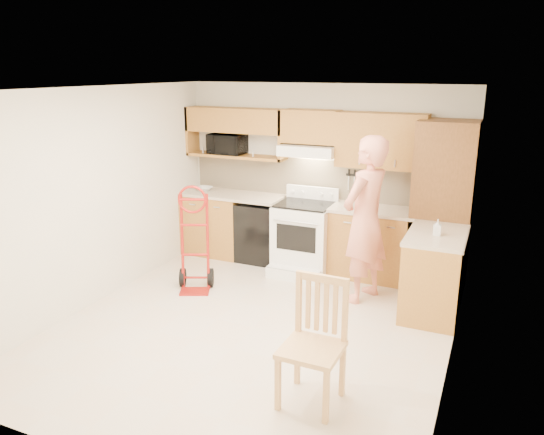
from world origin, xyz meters
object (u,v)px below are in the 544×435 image
Objects in this scene: hand_truck at (194,244)px; dining_chair at (312,345)px; range at (303,232)px; microwave at (227,144)px; person at (365,220)px.

hand_truck is 2.66m from dining_chair.
hand_truck is (-1.01, -1.14, 0.05)m from range.
microwave reaches higher than hand_truck.
person is at bearing 94.89° from dining_chair.
person reaches higher than microwave.
microwave is 0.49× the size of dining_chair.
range is 2.97m from dining_chair.
range is 1.52m from hand_truck.
range reaches higher than dining_chair.
hand_truck is at bearing -54.13° from person.
hand_truck is at bearing 143.95° from dining_chair.
person is at bearing -7.19° from hand_truck.
microwave reaches higher than range.
microwave is 0.47× the size of range.
person is 2.10m from hand_truck.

